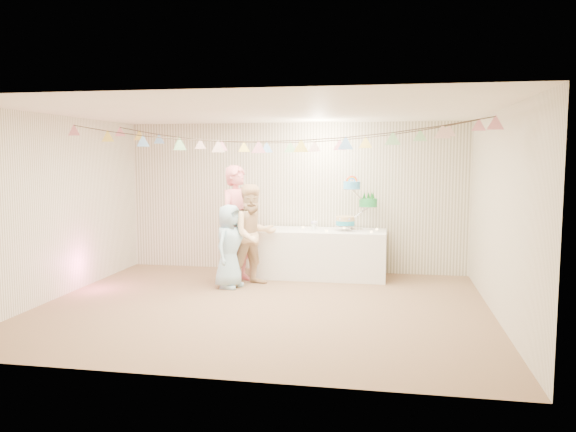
% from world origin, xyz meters
% --- Properties ---
extents(floor, '(6.00, 6.00, 0.00)m').
position_xyz_m(floor, '(0.00, 0.00, 0.00)').
color(floor, brown).
rests_on(floor, ground).
extents(ceiling, '(6.00, 6.00, 0.00)m').
position_xyz_m(ceiling, '(0.00, 0.00, 2.60)').
color(ceiling, white).
rests_on(ceiling, ground).
extents(back_wall, '(6.00, 6.00, 0.00)m').
position_xyz_m(back_wall, '(0.00, 2.50, 1.30)').
color(back_wall, silver).
rests_on(back_wall, ground).
extents(front_wall, '(6.00, 6.00, 0.00)m').
position_xyz_m(front_wall, '(0.00, -2.50, 1.30)').
color(front_wall, silver).
rests_on(front_wall, ground).
extents(left_wall, '(5.00, 5.00, 0.00)m').
position_xyz_m(left_wall, '(-3.00, 0.00, 1.30)').
color(left_wall, silver).
rests_on(left_wall, ground).
extents(right_wall, '(5.00, 5.00, 0.00)m').
position_xyz_m(right_wall, '(3.00, 0.00, 1.30)').
color(right_wall, silver).
rests_on(right_wall, ground).
extents(table, '(2.12, 0.85, 0.79)m').
position_xyz_m(table, '(0.56, 2.02, 0.40)').
color(table, white).
rests_on(table, floor).
extents(cake_stand, '(0.75, 0.44, 0.84)m').
position_xyz_m(cake_stand, '(1.11, 2.07, 1.17)').
color(cake_stand, silver).
rests_on(cake_stand, table).
extents(cake_bottom, '(0.31, 0.31, 0.15)m').
position_xyz_m(cake_bottom, '(0.96, 2.01, 0.84)').
color(cake_bottom, teal).
rests_on(cake_bottom, cake_stand).
extents(cake_middle, '(0.27, 0.27, 0.22)m').
position_xyz_m(cake_middle, '(1.29, 2.16, 1.11)').
color(cake_middle, '#1F8E41').
rests_on(cake_middle, cake_stand).
extents(cake_top_tier, '(0.25, 0.25, 0.19)m').
position_xyz_m(cake_top_tier, '(1.05, 2.04, 1.38)').
color(cake_top_tier, '#47A5E1').
rests_on(cake_top_tier, cake_stand).
extents(platter, '(0.33, 0.33, 0.02)m').
position_xyz_m(platter, '(0.06, 1.97, 0.76)').
color(platter, white).
rests_on(platter, table).
extents(posy, '(0.13, 0.13, 0.15)m').
position_xyz_m(posy, '(0.42, 2.07, 0.82)').
color(posy, white).
rests_on(posy, table).
extents(person_adult_a, '(0.74, 0.82, 1.88)m').
position_xyz_m(person_adult_a, '(-0.74, 1.45, 0.94)').
color(person_adult_a, '#E0757C').
rests_on(person_adult_a, floor).
extents(person_adult_b, '(0.98, 0.96, 1.59)m').
position_xyz_m(person_adult_b, '(-0.43, 1.24, 0.79)').
color(person_adult_b, '#E0B68A').
rests_on(person_adult_b, floor).
extents(person_child, '(0.56, 0.72, 1.29)m').
position_xyz_m(person_child, '(-0.75, 1.00, 0.64)').
color(person_child, '#9AC3DA').
rests_on(person_child, floor).
extents(bunting_back, '(5.60, 1.10, 0.40)m').
position_xyz_m(bunting_back, '(0.00, 1.10, 2.35)').
color(bunting_back, pink).
rests_on(bunting_back, ceiling).
extents(bunting_front, '(5.60, 0.90, 0.36)m').
position_xyz_m(bunting_front, '(0.00, -0.20, 2.32)').
color(bunting_front, '#72A5E5').
rests_on(bunting_front, ceiling).
extents(tealight_0, '(0.04, 0.04, 0.03)m').
position_xyz_m(tealight_0, '(-0.24, 1.87, 0.81)').
color(tealight_0, '#FFD88C').
rests_on(tealight_0, table).
extents(tealight_1, '(0.04, 0.04, 0.03)m').
position_xyz_m(tealight_1, '(0.21, 2.20, 0.81)').
color(tealight_1, '#FFD88C').
rests_on(tealight_1, table).
extents(tealight_2, '(0.04, 0.04, 0.03)m').
position_xyz_m(tealight_2, '(0.66, 1.80, 0.81)').
color(tealight_2, '#FFD88C').
rests_on(tealight_2, table).
extents(tealight_3, '(0.04, 0.04, 0.03)m').
position_xyz_m(tealight_3, '(0.91, 2.24, 0.81)').
color(tealight_3, '#FFD88C').
rests_on(tealight_3, table).
extents(tealight_4, '(0.04, 0.04, 0.03)m').
position_xyz_m(tealight_4, '(1.38, 1.84, 0.81)').
color(tealight_4, '#FFD88C').
rests_on(tealight_4, table).
extents(tealight_5, '(0.04, 0.04, 0.03)m').
position_xyz_m(tealight_5, '(1.46, 2.17, 0.81)').
color(tealight_5, '#FFD88C').
rests_on(tealight_5, table).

